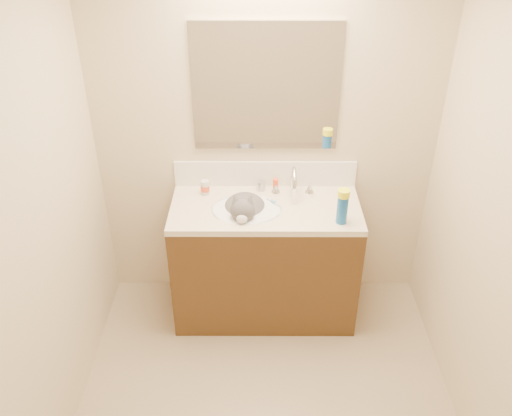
{
  "coord_description": "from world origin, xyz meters",
  "views": [
    {
      "loc": [
        -0.05,
        -1.91,
        2.68
      ],
      "look_at": [
        -0.06,
        0.92,
        0.88
      ],
      "focal_mm": 38.0,
      "sensor_mm": 36.0,
      "label": 1
    }
  ],
  "objects_px": {
    "pill_bottle": "(205,187)",
    "cat": "(245,211)",
    "basin": "(247,218)",
    "silver_jar": "(261,186)",
    "vanity_cabinet": "(265,263)",
    "amber_bottle": "(276,185)",
    "spray_can": "(342,210)",
    "faucet": "(293,184)"
  },
  "relations": [
    {
      "from": "basin",
      "to": "amber_bottle",
      "type": "relative_size",
      "value": 5.11
    },
    {
      "from": "basin",
      "to": "cat",
      "type": "xyz_separation_m",
      "value": [
        -0.01,
        0.02,
        0.04
      ]
    },
    {
      "from": "faucet",
      "to": "vanity_cabinet",
      "type": "bearing_deg",
      "value": -142.71
    },
    {
      "from": "vanity_cabinet",
      "to": "basin",
      "type": "height_order",
      "value": "basin"
    },
    {
      "from": "faucet",
      "to": "pill_bottle",
      "type": "relative_size",
      "value": 2.85
    },
    {
      "from": "faucet",
      "to": "amber_bottle",
      "type": "relative_size",
      "value": 3.18
    },
    {
      "from": "spray_can",
      "to": "vanity_cabinet",
      "type": "bearing_deg",
      "value": 158.78
    },
    {
      "from": "pill_bottle",
      "to": "cat",
      "type": "bearing_deg",
      "value": -32.1
    },
    {
      "from": "basin",
      "to": "silver_jar",
      "type": "height_order",
      "value": "silver_jar"
    },
    {
      "from": "cat",
      "to": "amber_bottle",
      "type": "height_order",
      "value": "cat"
    },
    {
      "from": "vanity_cabinet",
      "to": "basin",
      "type": "distance_m",
      "value": 0.4
    },
    {
      "from": "faucet",
      "to": "spray_can",
      "type": "relative_size",
      "value": 1.56
    },
    {
      "from": "cat",
      "to": "vanity_cabinet",
      "type": "bearing_deg",
      "value": 8.02
    },
    {
      "from": "basin",
      "to": "silver_jar",
      "type": "bearing_deg",
      "value": 68.71
    },
    {
      "from": "vanity_cabinet",
      "to": "cat",
      "type": "height_order",
      "value": "cat"
    },
    {
      "from": "basin",
      "to": "amber_bottle",
      "type": "distance_m",
      "value": 0.31
    },
    {
      "from": "vanity_cabinet",
      "to": "amber_bottle",
      "type": "relative_size",
      "value": 13.62
    },
    {
      "from": "pill_bottle",
      "to": "silver_jar",
      "type": "bearing_deg",
      "value": 8.07
    },
    {
      "from": "cat",
      "to": "spray_can",
      "type": "height_order",
      "value": "spray_can"
    },
    {
      "from": "amber_bottle",
      "to": "spray_can",
      "type": "height_order",
      "value": "spray_can"
    },
    {
      "from": "cat",
      "to": "silver_jar",
      "type": "distance_m",
      "value": 0.25
    },
    {
      "from": "pill_bottle",
      "to": "amber_bottle",
      "type": "distance_m",
      "value": 0.46
    },
    {
      "from": "vanity_cabinet",
      "to": "silver_jar",
      "type": "distance_m",
      "value": 0.52
    },
    {
      "from": "amber_bottle",
      "to": "vanity_cabinet",
      "type": "bearing_deg",
      "value": -109.31
    },
    {
      "from": "basin",
      "to": "amber_bottle",
      "type": "bearing_deg",
      "value": 49.97
    },
    {
      "from": "faucet",
      "to": "pill_bottle",
      "type": "distance_m",
      "value": 0.57
    },
    {
      "from": "faucet",
      "to": "amber_bottle",
      "type": "bearing_deg",
      "value": 153.22
    },
    {
      "from": "vanity_cabinet",
      "to": "cat",
      "type": "relative_size",
      "value": 2.92
    },
    {
      "from": "amber_bottle",
      "to": "cat",
      "type": "bearing_deg",
      "value": -134.35
    },
    {
      "from": "pill_bottle",
      "to": "amber_bottle",
      "type": "relative_size",
      "value": 1.11
    },
    {
      "from": "amber_bottle",
      "to": "spray_can",
      "type": "relative_size",
      "value": 0.49
    },
    {
      "from": "amber_bottle",
      "to": "basin",
      "type": "bearing_deg",
      "value": -130.03
    },
    {
      "from": "basin",
      "to": "spray_can",
      "type": "xyz_separation_m",
      "value": [
        0.57,
        -0.15,
        0.16
      ]
    },
    {
      "from": "vanity_cabinet",
      "to": "spray_can",
      "type": "distance_m",
      "value": 0.73
    },
    {
      "from": "vanity_cabinet",
      "to": "pill_bottle",
      "type": "xyz_separation_m",
      "value": [
        -0.39,
        0.15,
        0.5
      ]
    },
    {
      "from": "silver_jar",
      "to": "spray_can",
      "type": "distance_m",
      "value": 0.62
    },
    {
      "from": "vanity_cabinet",
      "to": "silver_jar",
      "type": "xyz_separation_m",
      "value": [
        -0.03,
        0.2,
        0.48
      ]
    },
    {
      "from": "vanity_cabinet",
      "to": "cat",
      "type": "distance_m",
      "value": 0.44
    },
    {
      "from": "vanity_cabinet",
      "to": "pill_bottle",
      "type": "height_order",
      "value": "pill_bottle"
    },
    {
      "from": "cat",
      "to": "pill_bottle",
      "type": "bearing_deg",
      "value": 151.38
    },
    {
      "from": "pill_bottle",
      "to": "spray_can",
      "type": "relative_size",
      "value": 0.55
    },
    {
      "from": "amber_bottle",
      "to": "faucet",
      "type": "bearing_deg",
      "value": -26.78
    }
  ]
}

